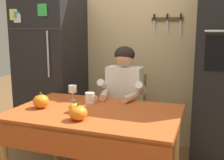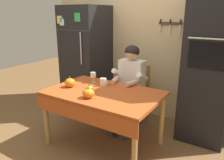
{
  "view_description": "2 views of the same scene",
  "coord_description": "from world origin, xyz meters",
  "px_view_note": "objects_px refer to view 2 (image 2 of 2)",
  "views": [
    {
      "loc": [
        0.88,
        -1.94,
        1.42
      ],
      "look_at": [
        0.1,
        0.23,
        0.99
      ],
      "focal_mm": 43.73,
      "sensor_mm": 36.0,
      "label": 1
    },
    {
      "loc": [
        1.48,
        -2.04,
        1.68
      ],
      "look_at": [
        0.05,
        0.21,
        0.87
      ],
      "focal_mm": 35.58,
      "sensor_mm": 36.0,
      "label": 2
    }
  ],
  "objects_px": {
    "pumpkin_large": "(89,89)",
    "pumpkin_medium": "(88,93)",
    "chair_behind_person": "(135,92)",
    "pumpkin_small": "(70,83)",
    "dining_table": "(103,98)",
    "refrigerator": "(86,59)",
    "seated_person": "(130,81)",
    "coffee_mug": "(103,82)",
    "wall_oven": "(210,64)",
    "wine_glass": "(93,75)"
  },
  "relations": [
    {
      "from": "refrigerator",
      "to": "seated_person",
      "type": "xyz_separation_m",
      "value": [
        1.01,
        -0.28,
        -0.16
      ]
    },
    {
      "from": "refrigerator",
      "to": "dining_table",
      "type": "relative_size",
      "value": 1.29
    },
    {
      "from": "chair_behind_person",
      "to": "pumpkin_small",
      "type": "bearing_deg",
      "value": -121.96
    },
    {
      "from": "dining_table",
      "to": "pumpkin_medium",
      "type": "relative_size",
      "value": 10.03
    },
    {
      "from": "coffee_mug",
      "to": "wine_glass",
      "type": "distance_m",
      "value": 0.21
    },
    {
      "from": "wine_glass",
      "to": "chair_behind_person",
      "type": "bearing_deg",
      "value": 53.47
    },
    {
      "from": "pumpkin_large",
      "to": "wine_glass",
      "type": "bearing_deg",
      "value": 119.5
    },
    {
      "from": "coffee_mug",
      "to": "dining_table",
      "type": "bearing_deg",
      "value": -58.42
    },
    {
      "from": "pumpkin_small",
      "to": "dining_table",
      "type": "bearing_deg",
      "value": 7.52
    },
    {
      "from": "pumpkin_large",
      "to": "dining_table",
      "type": "bearing_deg",
      "value": 27.48
    },
    {
      "from": "dining_table",
      "to": "pumpkin_large",
      "type": "relative_size",
      "value": 14.04
    },
    {
      "from": "wall_oven",
      "to": "seated_person",
      "type": "distance_m",
      "value": 1.09
    },
    {
      "from": "chair_behind_person",
      "to": "pumpkin_large",
      "type": "bearing_deg",
      "value": -103.18
    },
    {
      "from": "wall_oven",
      "to": "dining_table",
      "type": "height_order",
      "value": "wall_oven"
    },
    {
      "from": "dining_table",
      "to": "coffee_mug",
      "type": "distance_m",
      "value": 0.3
    },
    {
      "from": "pumpkin_large",
      "to": "pumpkin_small",
      "type": "distance_m",
      "value": 0.33
    },
    {
      "from": "coffee_mug",
      "to": "refrigerator",
      "type": "bearing_deg",
      "value": 140.94
    },
    {
      "from": "refrigerator",
      "to": "seated_person",
      "type": "bearing_deg",
      "value": -15.49
    },
    {
      "from": "wall_oven",
      "to": "dining_table",
      "type": "bearing_deg",
      "value": -138.69
    },
    {
      "from": "refrigerator",
      "to": "pumpkin_small",
      "type": "relative_size",
      "value": 12.75
    },
    {
      "from": "wine_glass",
      "to": "pumpkin_large",
      "type": "bearing_deg",
      "value": -60.5
    },
    {
      "from": "dining_table",
      "to": "pumpkin_small",
      "type": "bearing_deg",
      "value": -172.48
    },
    {
      "from": "dining_table",
      "to": "wine_glass",
      "type": "height_order",
      "value": "wine_glass"
    },
    {
      "from": "dining_table",
      "to": "wine_glass",
      "type": "bearing_deg",
      "value": 142.16
    },
    {
      "from": "chair_behind_person",
      "to": "pumpkin_small",
      "type": "height_order",
      "value": "chair_behind_person"
    },
    {
      "from": "dining_table",
      "to": "chair_behind_person",
      "type": "bearing_deg",
      "value": 85.83
    },
    {
      "from": "seated_person",
      "to": "pumpkin_small",
      "type": "bearing_deg",
      "value": -128.68
    },
    {
      "from": "wall_oven",
      "to": "pumpkin_medium",
      "type": "height_order",
      "value": "wall_oven"
    },
    {
      "from": "wine_glass",
      "to": "coffee_mug",
      "type": "bearing_deg",
      "value": -10.61
    },
    {
      "from": "pumpkin_medium",
      "to": "pumpkin_small",
      "type": "xyz_separation_m",
      "value": [
        -0.45,
        0.18,
        0.0
      ]
    },
    {
      "from": "wine_glass",
      "to": "refrigerator",
      "type": "bearing_deg",
      "value": 134.62
    },
    {
      "from": "refrigerator",
      "to": "coffee_mug",
      "type": "xyz_separation_m",
      "value": [
        0.81,
        -0.66,
        -0.11
      ]
    },
    {
      "from": "wine_glass",
      "to": "pumpkin_medium",
      "type": "height_order",
      "value": "wine_glass"
    },
    {
      "from": "pumpkin_small",
      "to": "refrigerator",
      "type": "bearing_deg",
      "value": 116.62
    },
    {
      "from": "dining_table",
      "to": "pumpkin_medium",
      "type": "xyz_separation_m",
      "value": [
        -0.03,
        -0.24,
        0.14
      ]
    },
    {
      "from": "seated_person",
      "to": "pumpkin_medium",
      "type": "relative_size",
      "value": 8.92
    },
    {
      "from": "pumpkin_medium",
      "to": "dining_table",
      "type": "bearing_deg",
      "value": 83.77
    },
    {
      "from": "chair_behind_person",
      "to": "dining_table",
      "type": "bearing_deg",
      "value": -94.17
    },
    {
      "from": "pumpkin_small",
      "to": "coffee_mug",
      "type": "bearing_deg",
      "value": 40.28
    },
    {
      "from": "coffee_mug",
      "to": "pumpkin_large",
      "type": "relative_size",
      "value": 1.16
    },
    {
      "from": "wall_oven",
      "to": "coffee_mug",
      "type": "bearing_deg",
      "value": -149.52
    },
    {
      "from": "chair_behind_person",
      "to": "seated_person",
      "type": "bearing_deg",
      "value": -90.0
    },
    {
      "from": "refrigerator",
      "to": "dining_table",
      "type": "height_order",
      "value": "refrigerator"
    },
    {
      "from": "wall_oven",
      "to": "wine_glass",
      "type": "height_order",
      "value": "wall_oven"
    },
    {
      "from": "pumpkin_large",
      "to": "pumpkin_medium",
      "type": "height_order",
      "value": "pumpkin_medium"
    },
    {
      "from": "wine_glass",
      "to": "seated_person",
      "type": "bearing_deg",
      "value": 41.04
    },
    {
      "from": "refrigerator",
      "to": "pumpkin_medium",
      "type": "bearing_deg",
      "value": -50.64
    },
    {
      "from": "coffee_mug",
      "to": "pumpkin_medium",
      "type": "relative_size",
      "value": 0.83
    },
    {
      "from": "refrigerator",
      "to": "pumpkin_medium",
      "type": "height_order",
      "value": "refrigerator"
    },
    {
      "from": "chair_behind_person",
      "to": "pumpkin_small",
      "type": "distance_m",
      "value": 1.05
    }
  ]
}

